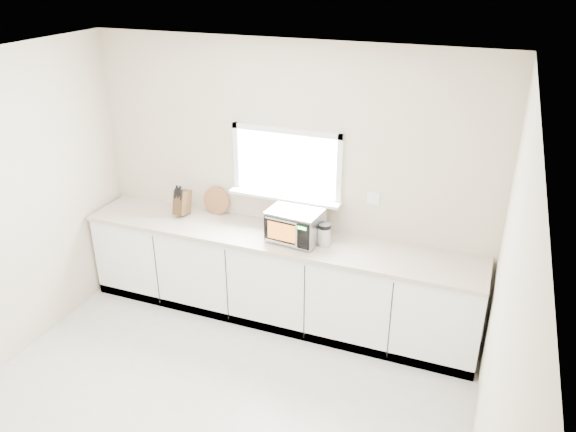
% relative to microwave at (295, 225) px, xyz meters
% --- Properties ---
extents(back_wall, '(4.00, 0.17, 2.70)m').
position_rel_microwave_xyz_m(back_wall, '(-0.20, 0.32, 0.28)').
color(back_wall, beige).
rests_on(back_wall, ground).
extents(cabinets, '(3.92, 0.60, 0.88)m').
position_rel_microwave_xyz_m(cabinets, '(-0.20, 0.02, -0.64)').
color(cabinets, white).
rests_on(cabinets, ground).
extents(countertop, '(3.92, 0.64, 0.04)m').
position_rel_microwave_xyz_m(countertop, '(-0.20, 0.01, -0.18)').
color(countertop, '#B9A798').
rests_on(countertop, cabinets).
extents(microwave, '(0.51, 0.43, 0.31)m').
position_rel_microwave_xyz_m(microwave, '(0.00, 0.00, 0.00)').
color(microwave, black).
rests_on(microwave, countertop).
extents(knife_block, '(0.11, 0.24, 0.34)m').
position_rel_microwave_xyz_m(knife_block, '(-1.27, 0.10, -0.01)').
color(knife_block, '#4E351C').
rests_on(knife_block, countertop).
extents(cutting_board, '(0.29, 0.07, 0.29)m').
position_rel_microwave_xyz_m(cutting_board, '(-0.96, 0.26, -0.02)').
color(cutting_board, '#956039').
rests_on(cutting_board, countertop).
extents(coffee_grinder, '(0.15, 0.15, 0.22)m').
position_rel_microwave_xyz_m(coffee_grinder, '(0.29, 0.00, -0.05)').
color(coffee_grinder, '#B6B9BE').
rests_on(coffee_grinder, countertop).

